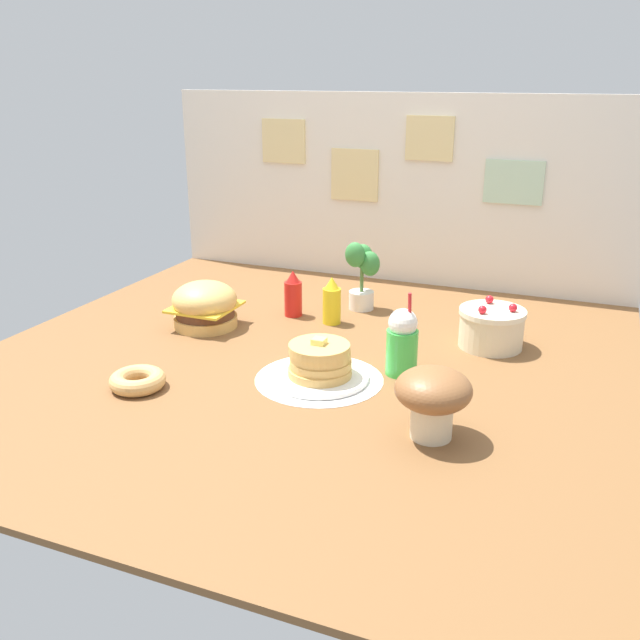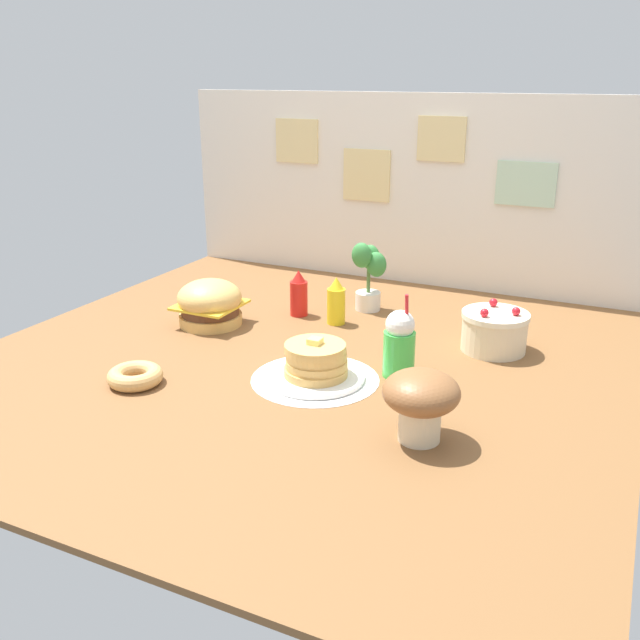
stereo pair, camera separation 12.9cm
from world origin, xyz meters
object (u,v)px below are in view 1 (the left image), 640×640
Objects in this scene: ketchup_bottle at (293,295)px; mushroom_stool at (433,396)px; cream_soda_cup at (402,342)px; layer_cake at (491,328)px; donut_pink_glaze at (138,380)px; pancake_stack at (320,364)px; mustard_bottle at (332,302)px; burger at (205,305)px; potted_plant at (362,273)px.

ketchup_bottle is 0.91× the size of mushroom_stool.
layer_cake is at bearing 56.72° from cream_soda_cup.
layer_cake is 1.25m from donut_pink_glaze.
pancake_stack is 1.70× the size of mustard_bottle.
ketchup_bottle is (0.26, 0.25, 0.00)m from burger.
mustard_bottle reaches higher than donut_pink_glaze.
potted_plant is at bearing 119.00° from mushroom_stool.
burger is 0.66m from potted_plant.
burger is 1.43× the size of donut_pink_glaze.
ketchup_bottle is at bearing 145.22° from cream_soda_cup.
ketchup_bottle reaches higher than pancake_stack.
donut_pink_glaze is at bearing -113.49° from mustard_bottle.
mustard_bottle is at bearing -103.55° from potted_plant.
burger is 0.36m from ketchup_bottle.
burger is 0.88× the size of cream_soda_cup.
potted_plant reaches higher than cream_soda_cup.
ketchup_bottle is (-0.80, 0.04, 0.02)m from layer_cake.
burger is at bearing -153.17° from mustard_bottle.
ketchup_bottle is at bearing 122.03° from pancake_stack.
pancake_stack is at bearing -132.68° from layer_cake.
mushroom_stool is (0.53, -0.96, -0.03)m from potted_plant.
ketchup_bottle reaches higher than layer_cake.
potted_plant is (0.05, 0.21, 0.07)m from mustard_bottle.
burger is 1.09m from layer_cake.
layer_cake is at bearing -2.93° from ketchup_bottle.
donut_pink_glaze is (-0.17, -0.82, -0.06)m from ketchup_bottle.
donut_pink_glaze is 1.09m from potted_plant.
cream_soda_cup reaches higher than mushroom_stool.
cream_soda_cup reaches higher than layer_cake.
ketchup_bottle is 0.66× the size of potted_plant.
burger is 0.78× the size of pancake_stack.
potted_plant is at bearing 39.25° from ketchup_bottle.
mushroom_stool reaches higher than donut_pink_glaze.
layer_cake is 1.13× the size of mushroom_stool.
cream_soda_cup is at bearing -123.28° from layer_cake.
potted_plant reaches higher than ketchup_bottle.
potted_plant is (0.23, 0.19, 0.07)m from ketchup_bottle.
ketchup_bottle is at bearing 43.37° from burger.
ketchup_bottle is 0.31m from potted_plant.
burger is 1.15m from mushroom_stool.
donut_pink_glaze is at bearing -111.48° from potted_plant.
pancake_stack is 0.68m from layer_cake.
donut_pink_glaze is at bearing -151.35° from pancake_stack.
donut_pink_glaze is (-0.97, -0.78, -0.04)m from layer_cake.
donut_pink_glaze is (-0.51, -0.28, -0.03)m from pancake_stack.
mushroom_stool is (-0.04, -0.73, 0.05)m from layer_cake.
potted_plant is at bearing 98.54° from pancake_stack.
mustard_bottle is 1.08× the size of donut_pink_glaze.
cream_soda_cup is 0.98× the size of potted_plant.
pancake_stack is 0.54m from mustard_bottle.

